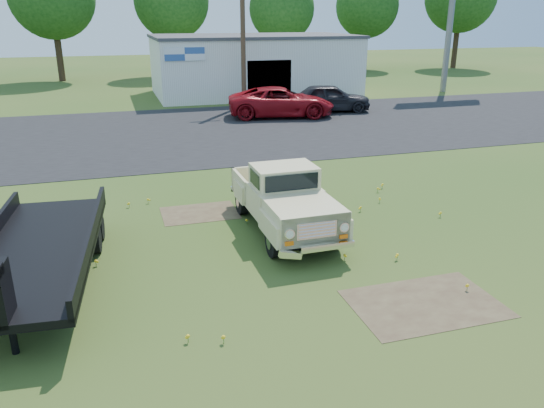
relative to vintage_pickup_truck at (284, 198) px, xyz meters
The scene contains 13 objects.
ground 1.81m from the vintage_pickup_truck, 89.20° to the right, with size 140.00×140.00×0.00m, color #2B4C18.
asphalt_lot 13.46m from the vintage_pickup_truck, 89.91° to the left, with size 90.00×14.00×0.02m, color black.
dirt_patch_a 4.90m from the vintage_pickup_truck, 71.58° to the right, with size 3.00×2.00×0.01m, color #4C3829.
dirt_patch_b 2.91m from the vintage_pickup_truck, 135.69° to the left, with size 2.20×1.60×0.01m, color #4C3829.
commercial_building 26.15m from the vintage_pickup_truck, 76.68° to the left, with size 14.20×8.20×4.15m.
utility_pole_mid 21.15m from the vintage_pickup_truck, 78.86° to the left, with size 1.60×0.30×9.00m.
treeline_d 39.40m from the vintage_pickup_truck, 87.03° to the left, with size 6.72×6.72×10.00m.
treeline_e 39.64m from the vintage_pickup_truck, 72.19° to the left, with size 6.08×6.08×9.04m.
treeline_f 45.92m from the vintage_pickup_truck, 61.12° to the left, with size 6.40×6.40×9.52m.
vintage_pickup_truck is the anchor object (origin of this frame).
flatbed_trailer 6.12m from the vintage_pickup_truck, 166.79° to the right, with size 2.26×6.78×1.85m, color black, non-canonical shape.
red_pickup 16.85m from the vintage_pickup_truck, 72.40° to the left, with size 2.74×5.95×1.65m, color maroon.
dark_sedan 18.79m from the vintage_pickup_truck, 63.44° to the left, with size 1.92×4.76×1.62m, color black.
Camera 1 is at (-4.21, -11.11, 5.54)m, focal length 35.00 mm.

